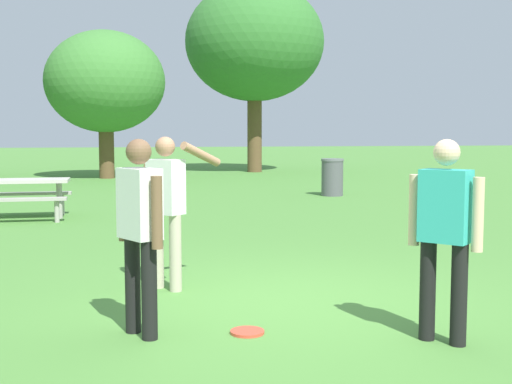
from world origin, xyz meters
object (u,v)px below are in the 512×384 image
trash_can_further_along (332,177)px  tree_back_right (255,43)px  person_thrower (167,200)px  frisbee (247,332)px  tree_back_left (105,82)px  person_catcher (445,227)px  person_bystander (140,224)px  picnic_table_near (23,190)px

trash_can_further_along → tree_back_right: size_ratio=0.13×
person_thrower → frisbee: 2.04m
trash_can_further_along → tree_back_right: bearing=91.2°
frisbee → tree_back_left: 19.17m
trash_can_further_along → tree_back_right: 11.07m
person_catcher → trash_can_further_along: bearing=77.3°
tree_back_right → person_thrower: bearing=-103.0°
person_catcher → tree_back_left: size_ratio=0.32×
person_bystander → person_catcher: bearing=-14.5°
person_catcher → picnic_table_near: person_catcher is taller
picnic_table_near → tree_back_right: 15.77m
person_catcher → person_bystander: bearing=165.5°
person_bystander → trash_can_further_along: bearing=65.7°
tree_back_right → person_catcher: bearing=-96.4°
person_thrower → picnic_table_near: bearing=111.2°
frisbee → person_thrower: bearing=108.6°
tree_back_left → person_thrower: bearing=-85.9°
person_bystander → frisbee: bearing=-6.5°
picnic_table_near → person_catcher: bearing=-62.0°
person_catcher → frisbee: size_ratio=5.68×
person_bystander → frisbee: 1.28m
picnic_table_near → trash_can_further_along: (7.16, 3.37, -0.08)m
frisbee → tree_back_right: (3.96, 21.32, 5.14)m
frisbee → person_bystander: bearing=173.5°
person_catcher → tree_back_left: 19.74m
person_catcher → picnic_table_near: size_ratio=0.95×
frisbee → tree_back_left: size_ratio=0.06×
person_thrower → person_catcher: (2.08, -2.23, -0.02)m
person_thrower → frisbee: person_thrower is taller
picnic_table_near → tree_back_right: bearing=62.6°
person_thrower → picnic_table_near: (-2.41, 6.21, -0.40)m
frisbee → trash_can_further_along: (4.17, 11.29, 0.47)m
person_thrower → picnic_table_near: person_thrower is taller
person_thrower → tree_back_right: (4.53, 19.60, 4.19)m
person_bystander → tree_back_right: bearing=77.2°
picnic_table_near → tree_back_right: tree_back_right is taller
person_catcher → trash_can_further_along: size_ratio=1.71×
person_thrower → person_catcher: 3.05m
person_catcher → picnic_table_near: bearing=118.0°
person_bystander → tree_back_right: 22.17m
person_thrower → tree_back_left: bearing=94.1°
person_thrower → tree_back_left: 17.28m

